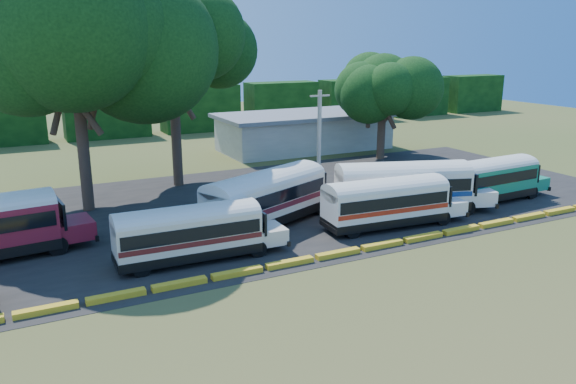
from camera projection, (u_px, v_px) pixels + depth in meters
name	position (u px, v px, depth m)	size (l,w,h in m)	color
ground	(272.00, 278.00, 28.35)	(160.00, 160.00, 0.00)	#2F4C19
asphalt_strip	(212.00, 212.00, 39.13)	(64.00, 24.00, 0.02)	black
curb	(264.00, 268.00, 29.17)	(53.70, 0.45, 0.30)	yellow
terminal_building	(304.00, 131.00, 61.50)	(19.00, 9.00, 4.00)	beige
treeline_backdrop	(107.00, 113.00, 68.98)	(130.00, 4.00, 6.00)	black
bus_cream_west	(191.00, 230.00, 30.05)	(9.50, 2.62, 3.10)	black
bus_cream_east	(268.00, 195.00, 35.77)	(11.22, 7.01, 3.64)	black
bus_white_red	(388.00, 200.00, 35.53)	(9.93, 3.16, 3.21)	black
bus_white_blue	(406.00, 184.00, 38.46)	(11.31, 6.03, 3.62)	black
bus_teal	(490.00, 177.00, 41.20)	(10.02, 2.97, 3.25)	black
tree_west	(72.00, 31.00, 36.59)	(13.35, 13.35, 17.11)	#3E2C1F
tree_center	(171.00, 31.00, 43.40)	(10.84, 10.84, 16.38)	#3E2C1F
tree_east	(383.00, 85.00, 55.14)	(8.27, 8.27, 10.45)	#3E2C1F
utility_pole	(319.00, 144.00, 41.51)	(1.60, 0.30, 8.14)	gray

